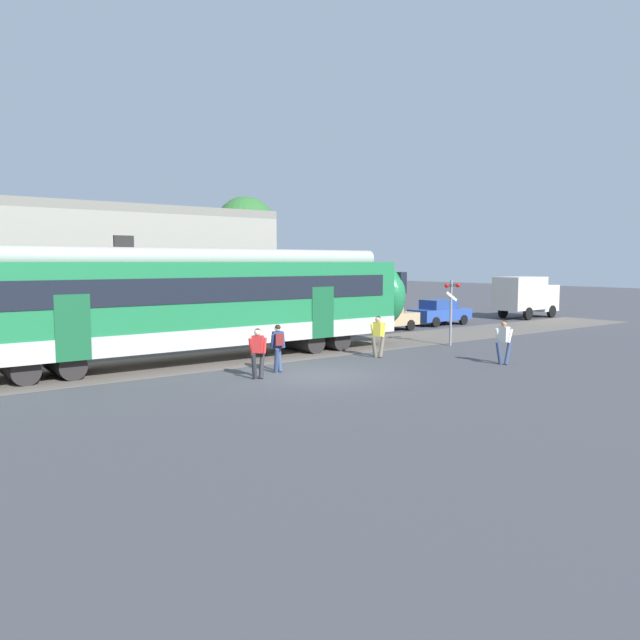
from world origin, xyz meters
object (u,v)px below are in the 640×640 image
at_px(parked_car_tan, 384,317).
at_px(crossing_signal, 451,302).
at_px(pedestrian_navy, 278,344).
at_px(pedestrian_white, 504,338).
at_px(parked_car_blue, 440,312).
at_px(pedestrian_yellow, 378,333).
at_px(pedestrian_red, 258,349).
at_px(box_truck, 526,295).

bearing_deg(parked_car_tan, crossing_signal, -105.98).
distance_m(pedestrian_navy, parked_car_tan, 14.01).
relative_size(pedestrian_white, parked_car_blue, 0.42).
bearing_deg(pedestrian_white, crossing_signal, 61.99).
distance_m(pedestrian_yellow, pedestrian_white, 4.84).
distance_m(pedestrian_red, box_truck, 27.47).
height_order(pedestrian_white, parked_car_blue, pedestrian_white).
xyz_separation_m(pedestrian_navy, pedestrian_yellow, (5.08, 0.41, 0.00)).
height_order(pedestrian_navy, box_truck, box_truck).
bearing_deg(parked_car_blue, parked_car_tan, -175.77).
distance_m(pedestrian_navy, pedestrian_white, 8.46).
distance_m(pedestrian_white, parked_car_blue, 14.73).
distance_m(pedestrian_white, parked_car_tan, 11.88).
xyz_separation_m(parked_car_tan, box_truck, (13.19, -0.01, 0.79)).
bearing_deg(pedestrian_red, pedestrian_white, -19.62).
bearing_deg(pedestrian_red, box_truck, 16.78).
height_order(pedestrian_navy, pedestrian_white, same).
height_order(parked_car_tan, box_truck, box_truck).
distance_m(parked_car_blue, crossing_signal, 9.62).
height_order(pedestrian_navy, parked_car_blue, pedestrian_navy).
bearing_deg(crossing_signal, pedestrian_navy, -174.32).
height_order(parked_car_blue, crossing_signal, crossing_signal).
relative_size(box_truck, crossing_signal, 1.77).
bearing_deg(parked_car_blue, crossing_signal, -135.29).
bearing_deg(pedestrian_red, parked_car_tan, 31.20).
bearing_deg(parked_car_blue, pedestrian_white, -129.10).
xyz_separation_m(pedestrian_yellow, crossing_signal, (5.03, 0.59, 1.02)).
distance_m(pedestrian_navy, parked_car_blue, 18.57).
bearing_deg(box_truck, pedestrian_red, -163.22).
bearing_deg(pedestrian_yellow, box_truck, 19.07).
bearing_deg(parked_car_tan, pedestrian_yellow, -134.64).
bearing_deg(box_truck, pedestrian_white, -147.75).
bearing_deg(pedestrian_red, pedestrian_yellow, 9.09).
bearing_deg(pedestrian_yellow, pedestrian_navy, -175.37).
bearing_deg(pedestrian_yellow, pedestrian_red, -170.91).
xyz_separation_m(pedestrian_red, box_truck, (26.29, 7.93, 0.58)).
relative_size(parked_car_blue, crossing_signal, 1.34).
relative_size(pedestrian_navy, pedestrian_white, 1.00).
distance_m(parked_car_tan, parked_car_blue, 4.98).
distance_m(pedestrian_red, pedestrian_navy, 1.32).
bearing_deg(box_truck, parked_car_tan, 179.95).
xyz_separation_m(pedestrian_red, crossing_signal, (11.29, 1.59, 1.02)).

